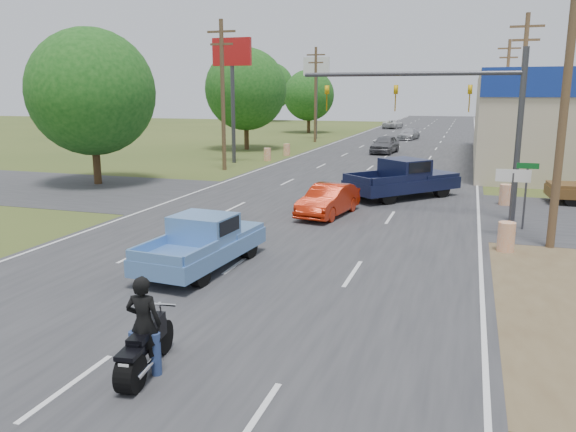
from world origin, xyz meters
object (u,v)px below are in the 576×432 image
(red_convertible, at_px, (328,201))
(distant_car_white, at_px, (393,124))
(blue_pickup, at_px, (205,241))
(motorcycle, at_px, (144,351))
(distant_car_grey, at_px, (385,144))
(distant_car_silver, at_px, (409,134))
(rider, at_px, (144,329))
(navy_pickup, at_px, (405,178))

(red_convertible, height_order, distant_car_white, red_convertible)
(blue_pickup, bearing_deg, red_convertible, 82.43)
(motorcycle, relative_size, distant_car_grey, 0.48)
(blue_pickup, relative_size, distant_car_white, 1.10)
(motorcycle, xyz_separation_m, blue_pickup, (-1.92, 6.48, 0.32))
(motorcycle, distance_m, blue_pickup, 6.77)
(distant_car_grey, bearing_deg, blue_pickup, -85.13)
(distant_car_silver, bearing_deg, blue_pickup, -81.05)
(red_convertible, bearing_deg, distant_car_grey, 102.43)
(distant_car_grey, relative_size, distant_car_white, 1.01)
(rider, bearing_deg, distant_car_silver, -96.67)
(distant_car_grey, height_order, distant_car_silver, distant_car_grey)
(motorcycle, height_order, distant_car_grey, distant_car_grey)
(blue_pickup, bearing_deg, navy_pickup, 76.82)
(distant_car_silver, bearing_deg, navy_pickup, -74.56)
(red_convertible, height_order, rider, rider)
(navy_pickup, distance_m, distant_car_silver, 37.53)
(red_convertible, xyz_separation_m, distant_car_silver, (-1.08, 42.77, -0.04))
(rider, height_order, distant_car_silver, rider)
(red_convertible, distance_m, navy_pickup, 6.03)
(distant_car_white, bearing_deg, distant_car_grey, 106.39)
(navy_pickup, height_order, distant_car_silver, navy_pickup)
(red_convertible, bearing_deg, blue_pickup, -93.02)
(distant_car_silver, bearing_deg, distant_car_grey, -81.64)
(blue_pickup, xyz_separation_m, distant_car_silver, (0.73, 51.08, -0.20))
(navy_pickup, xyz_separation_m, distant_car_grey, (-4.10, 21.34, -0.20))
(distant_car_white, bearing_deg, red_convertible, 105.01)
(red_convertible, height_order, distant_car_silver, red_convertible)
(distant_car_white, bearing_deg, motorcycle, 104.14)
(red_convertible, relative_size, distant_car_white, 0.89)
(motorcycle, relative_size, distant_car_silver, 0.52)
(motorcycle, xyz_separation_m, distant_car_grey, (-1.59, 41.55, 0.29))
(motorcycle, relative_size, navy_pickup, 0.37)
(rider, height_order, distant_car_white, rider)
(distant_car_silver, bearing_deg, distant_car_white, 112.19)
(distant_car_silver, relative_size, distant_car_white, 0.94)
(blue_pickup, relative_size, distant_car_grey, 1.09)
(distant_car_silver, xyz_separation_m, distant_car_white, (-4.48, 20.33, 0.01))
(rider, xyz_separation_m, blue_pickup, (-1.92, 6.42, -0.10))
(blue_pickup, height_order, distant_car_silver, blue_pickup)
(motorcycle, bearing_deg, distant_car_grey, 84.34)
(rider, height_order, navy_pickup, navy_pickup)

